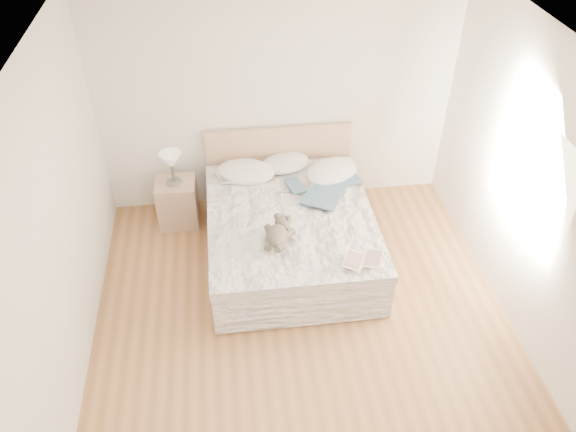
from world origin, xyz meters
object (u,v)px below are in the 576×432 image
Objects in this scene: nightstand at (178,202)px; photo_book at (233,178)px; teddy_bear at (276,241)px; bed at (290,230)px; table_lamp at (171,162)px; childrens_book at (363,260)px.

nightstand is 0.75m from photo_book.
photo_book is 0.85× the size of teddy_bear.
bed is 6.71× the size of photo_book.
table_lamp is 1.22× the size of photo_book.
bed reaches higher than photo_book.
nightstand is at bearing 149.59° from teddy_bear.
childrens_book is at bearing -64.00° from photo_book.
teddy_bear is at bearing -109.92° from bed.
childrens_book is 0.85m from teddy_bear.
photo_book and childrens_book have the same top height.
childrens_book is (1.14, -1.49, 0.00)m from photo_book.
photo_book is 1.88m from childrens_book.
bed is 1.11m from childrens_book.
bed is at bearing 90.24° from teddy_bear.
nightstand is 1.49× the size of teddy_bear.
childrens_book is (1.80, -1.58, 0.35)m from nightstand.
bed reaches higher than table_lamp.
teddy_bear is (0.37, -1.15, 0.02)m from photo_book.
table_lamp is 0.69m from photo_book.
childrens_book reaches higher than nightstand.
bed is at bearing 146.45° from childrens_book.
photo_book is (0.65, -0.09, 0.35)m from nightstand.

